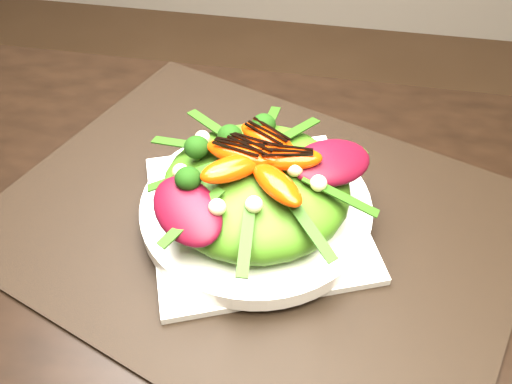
% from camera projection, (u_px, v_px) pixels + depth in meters
% --- Properties ---
extents(dining_table, '(1.60, 0.90, 0.75)m').
position_uv_depth(dining_table, '(256.00, 357.00, 0.51)').
color(dining_table, black).
rests_on(dining_table, floor).
extents(placemat, '(0.66, 0.59, 0.00)m').
position_uv_depth(placemat, '(256.00, 220.00, 0.60)').
color(placemat, black).
rests_on(placemat, dining_table).
extents(plate_base, '(0.29, 0.29, 0.01)m').
position_uv_depth(plate_base, '(256.00, 216.00, 0.60)').
color(plate_base, white).
rests_on(plate_base, placemat).
extents(salad_bowl, '(0.30, 0.30, 0.02)m').
position_uv_depth(salad_bowl, '(256.00, 208.00, 0.59)').
color(salad_bowl, white).
rests_on(salad_bowl, plate_base).
extents(lettuce_mound, '(0.25, 0.25, 0.07)m').
position_uv_depth(lettuce_mound, '(256.00, 188.00, 0.57)').
color(lettuce_mound, '#427115').
rests_on(lettuce_mound, salad_bowl).
extents(radicchio_leaf, '(0.11, 0.10, 0.02)m').
position_uv_depth(radicchio_leaf, '(331.00, 162.00, 0.55)').
color(radicchio_leaf, '#480714').
rests_on(radicchio_leaf, lettuce_mound).
extents(orange_segment, '(0.07, 0.04, 0.02)m').
position_uv_depth(orange_segment, '(256.00, 138.00, 0.56)').
color(orange_segment, red).
rests_on(orange_segment, lettuce_mound).
extents(broccoli_floret, '(0.05, 0.05, 0.04)m').
position_uv_depth(broccoli_floret, '(193.00, 134.00, 0.57)').
color(broccoli_floret, black).
rests_on(broccoli_floret, lettuce_mound).
extents(macadamia_nut, '(0.02, 0.02, 0.02)m').
position_uv_depth(macadamia_nut, '(263.00, 197.00, 0.51)').
color(macadamia_nut, beige).
rests_on(macadamia_nut, lettuce_mound).
extents(balsamic_drizzle, '(0.05, 0.01, 0.00)m').
position_uv_depth(balsamic_drizzle, '(256.00, 130.00, 0.55)').
color(balsamic_drizzle, black).
rests_on(balsamic_drizzle, orange_segment).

